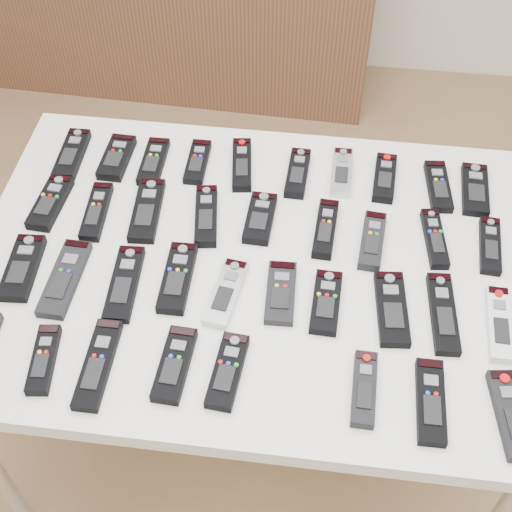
# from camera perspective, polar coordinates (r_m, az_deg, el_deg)

# --- Properties ---
(ground) EXTENTS (4.00, 4.00, 0.00)m
(ground) POSITION_cam_1_polar(r_m,az_deg,el_deg) (2.17, 0.35, -15.86)
(ground) COLOR #906849
(ground) RESTS_ON ground
(table) EXTENTS (1.25, 0.88, 0.78)m
(table) POSITION_cam_1_polar(r_m,az_deg,el_deg) (1.60, 0.00, -1.80)
(table) COLOR white
(table) RESTS_ON ground
(remote_0) EXTENTS (0.06, 0.17, 0.02)m
(remote_0) POSITION_cam_1_polar(r_m,az_deg,el_deg) (1.84, -14.52, 7.87)
(remote_0) COLOR black
(remote_0) RESTS_ON table
(remote_1) EXTENTS (0.07, 0.15, 0.02)m
(remote_1) POSITION_cam_1_polar(r_m,az_deg,el_deg) (1.81, -11.08, 7.74)
(remote_1) COLOR black
(remote_1) RESTS_ON table
(remote_2) EXTENTS (0.05, 0.16, 0.02)m
(remote_2) POSITION_cam_1_polar(r_m,az_deg,el_deg) (1.78, -8.20, 7.49)
(remote_2) COLOR black
(remote_2) RESTS_ON table
(remote_3) EXTENTS (0.05, 0.15, 0.02)m
(remote_3) POSITION_cam_1_polar(r_m,az_deg,el_deg) (1.77, -4.70, 7.52)
(remote_3) COLOR black
(remote_3) RESTS_ON table
(remote_4) EXTENTS (0.07, 0.18, 0.02)m
(remote_4) POSITION_cam_1_polar(r_m,az_deg,el_deg) (1.76, -1.14, 7.33)
(remote_4) COLOR black
(remote_4) RESTS_ON table
(remote_5) EXTENTS (0.05, 0.16, 0.02)m
(remote_5) POSITION_cam_1_polar(r_m,az_deg,el_deg) (1.74, 3.35, 6.64)
(remote_5) COLOR black
(remote_5) RESTS_ON table
(remote_6) EXTENTS (0.05, 0.16, 0.02)m
(remote_6) POSITION_cam_1_polar(r_m,az_deg,el_deg) (1.75, 6.86, 6.64)
(remote_6) COLOR #B7B7BC
(remote_6) RESTS_ON table
(remote_7) EXTENTS (0.06, 0.16, 0.02)m
(remote_7) POSITION_cam_1_polar(r_m,az_deg,el_deg) (1.75, 10.25, 6.16)
(remote_7) COLOR black
(remote_7) RESTS_ON table
(remote_8) EXTENTS (0.06, 0.16, 0.02)m
(remote_8) POSITION_cam_1_polar(r_m,az_deg,el_deg) (1.76, 14.38, 5.42)
(remote_8) COLOR black
(remote_8) RESTS_ON table
(remote_9) EXTENTS (0.07, 0.17, 0.02)m
(remote_9) POSITION_cam_1_polar(r_m,az_deg,el_deg) (1.77, 17.12, 5.10)
(remote_9) COLOR black
(remote_9) RESTS_ON table
(remote_10) EXTENTS (0.07, 0.17, 0.02)m
(remote_10) POSITION_cam_1_polar(r_m,az_deg,el_deg) (1.73, -16.14, 4.12)
(remote_10) COLOR black
(remote_10) RESTS_ON table
(remote_11) EXTENTS (0.06, 0.18, 0.02)m
(remote_11) POSITION_cam_1_polar(r_m,az_deg,el_deg) (1.68, -12.64, 3.50)
(remote_11) COLOR black
(remote_11) RESTS_ON table
(remote_12) EXTENTS (0.07, 0.20, 0.02)m
(remote_12) POSITION_cam_1_polar(r_m,az_deg,el_deg) (1.67, -8.71, 3.64)
(remote_12) COLOR black
(remote_12) RESTS_ON table
(remote_13) EXTENTS (0.07, 0.18, 0.02)m
(remote_13) POSITION_cam_1_polar(r_m,az_deg,el_deg) (1.64, -4.01, 3.23)
(remote_13) COLOR black
(remote_13) RESTS_ON table
(remote_14) EXTENTS (0.07, 0.15, 0.02)m
(remote_14) POSITION_cam_1_polar(r_m,az_deg,el_deg) (1.63, 0.32, 3.04)
(remote_14) COLOR black
(remote_14) RESTS_ON table
(remote_15) EXTENTS (0.05, 0.17, 0.02)m
(remote_15) POSITION_cam_1_polar(r_m,az_deg,el_deg) (1.61, 5.58, 2.18)
(remote_15) COLOR black
(remote_15) RESTS_ON table
(remote_16) EXTENTS (0.06, 0.16, 0.02)m
(remote_16) POSITION_cam_1_polar(r_m,az_deg,el_deg) (1.60, 9.28, 1.21)
(remote_16) COLOR black
(remote_16) RESTS_ON table
(remote_17) EXTENTS (0.06, 0.17, 0.02)m
(remote_17) POSITION_cam_1_polar(r_m,az_deg,el_deg) (1.64, 14.09, 1.37)
(remote_17) COLOR black
(remote_17) RESTS_ON table
(remote_18) EXTENTS (0.05, 0.16, 0.02)m
(remote_18) POSITION_cam_1_polar(r_m,az_deg,el_deg) (1.66, 18.22, 0.80)
(remote_18) COLOR black
(remote_18) RESTS_ON table
(remote_19) EXTENTS (0.07, 0.18, 0.02)m
(remote_19) POSITION_cam_1_polar(r_m,az_deg,el_deg) (1.61, -18.18, -0.88)
(remote_19) COLOR black
(remote_19) RESTS_ON table
(remote_20) EXTENTS (0.06, 0.20, 0.02)m
(remote_20) POSITION_cam_1_polar(r_m,az_deg,el_deg) (1.57, -15.05, -1.74)
(remote_20) COLOR black
(remote_20) RESTS_ON table
(remote_21) EXTENTS (0.07, 0.20, 0.02)m
(remote_21) POSITION_cam_1_polar(r_m,az_deg,el_deg) (1.53, -10.49, -2.17)
(remote_21) COLOR black
(remote_21) RESTS_ON table
(remote_22) EXTENTS (0.06, 0.18, 0.02)m
(remote_22) POSITION_cam_1_polar(r_m,az_deg,el_deg) (1.52, -6.30, -1.74)
(remote_22) COLOR black
(remote_22) RESTS_ON table
(remote_23) EXTENTS (0.08, 0.18, 0.02)m
(remote_23) POSITION_cam_1_polar(r_m,az_deg,el_deg) (1.49, -2.42, -2.97)
(remote_23) COLOR #B7B7BC
(remote_23) RESTS_ON table
(remote_24) EXTENTS (0.07, 0.16, 0.02)m
(remote_24) POSITION_cam_1_polar(r_m,az_deg,el_deg) (1.49, 1.99, -2.96)
(remote_24) COLOR black
(remote_24) RESTS_ON table
(remote_25) EXTENTS (0.06, 0.16, 0.02)m
(remote_25) POSITION_cam_1_polar(r_m,az_deg,el_deg) (1.48, 5.62, -3.71)
(remote_25) COLOR black
(remote_25) RESTS_ON table
(remote_26) EXTENTS (0.08, 0.19, 0.02)m
(remote_26) POSITION_cam_1_polar(r_m,az_deg,el_deg) (1.49, 10.81, -4.16)
(remote_26) COLOR black
(remote_26) RESTS_ON table
(remote_27) EXTENTS (0.06, 0.20, 0.02)m
(remote_27) POSITION_cam_1_polar(r_m,az_deg,el_deg) (1.51, 14.74, -4.45)
(remote_27) COLOR black
(remote_27) RESTS_ON table
(remote_28) EXTENTS (0.05, 0.18, 0.02)m
(remote_28) POSITION_cam_1_polar(r_m,az_deg,el_deg) (1.52, 18.89, -5.16)
(remote_28) COLOR silver
(remote_28) RESTS_ON table
(remote_30) EXTENTS (0.06, 0.16, 0.02)m
(remote_30) POSITION_cam_1_polar(r_m,az_deg,el_deg) (1.46, -16.62, -7.93)
(remote_30) COLOR black
(remote_30) RESTS_ON table
(remote_31) EXTENTS (0.05, 0.20, 0.02)m
(remote_31) POSITION_cam_1_polar(r_m,az_deg,el_deg) (1.42, -12.54, -8.45)
(remote_31) COLOR black
(remote_31) RESTS_ON table
(remote_32) EXTENTS (0.06, 0.17, 0.02)m
(remote_32) POSITION_cam_1_polar(r_m,az_deg,el_deg) (1.40, -6.53, -8.62)
(remote_32) COLOR black
(remote_32) RESTS_ON table
(remote_33) EXTENTS (0.07, 0.17, 0.02)m
(remote_33) POSITION_cam_1_polar(r_m,az_deg,el_deg) (1.38, -2.29, -9.18)
(remote_33) COLOR black
(remote_33) RESTS_ON table
(remote_34) EXTENTS (0.05, 0.16, 0.02)m
(remote_34) POSITION_cam_1_polar(r_m,az_deg,el_deg) (1.38, 8.65, -10.46)
(remote_34) COLOR black
(remote_34) RESTS_ON table
(remote_35) EXTENTS (0.05, 0.17, 0.02)m
(remote_35) POSITION_cam_1_polar(r_m,az_deg,el_deg) (1.39, 13.80, -11.23)
(remote_35) COLOR black
(remote_35) RESTS_ON table
(remote_36) EXTENTS (0.08, 0.18, 0.02)m
(remote_36) POSITION_cam_1_polar(r_m,az_deg,el_deg) (1.42, 19.77, -11.85)
(remote_36) COLOR black
(remote_36) RESTS_ON table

